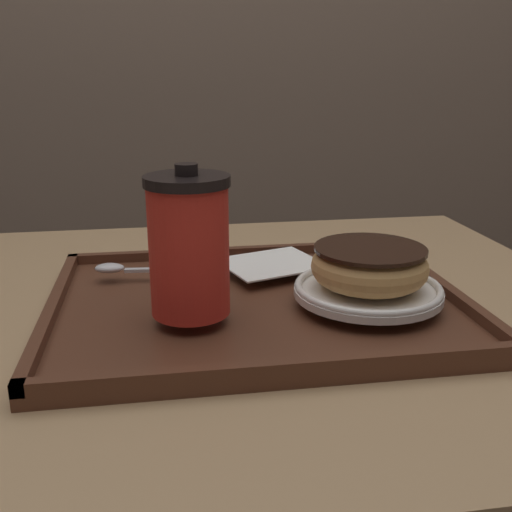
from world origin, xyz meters
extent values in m
cube|color=tan|center=(0.00, 0.00, 0.73)|extent=(0.85, 0.73, 0.03)
cube|color=#512D1E|center=(0.01, -0.03, 0.75)|extent=(0.45, 0.35, 0.01)
cube|color=#512D1E|center=(0.01, -0.20, 0.76)|extent=(0.45, 0.01, 0.01)
cube|color=#512D1E|center=(0.01, 0.14, 0.76)|extent=(0.45, 0.01, 0.01)
cube|color=#512D1E|center=(-0.21, -0.03, 0.76)|extent=(0.01, 0.35, 0.01)
cube|color=#512D1E|center=(0.23, -0.03, 0.76)|extent=(0.01, 0.35, 0.01)
cube|color=white|center=(0.04, 0.06, 0.77)|extent=(0.14, 0.13, 0.00)
cylinder|color=red|center=(-0.07, -0.08, 0.83)|extent=(0.08, 0.08, 0.13)
cylinder|color=black|center=(-0.07, -0.08, 0.90)|extent=(0.08, 0.08, 0.01)
cylinder|color=black|center=(-0.07, -0.08, 0.91)|extent=(0.02, 0.02, 0.01)
cylinder|color=white|center=(0.13, -0.06, 0.77)|extent=(0.16, 0.16, 0.01)
torus|color=white|center=(0.13, -0.06, 0.78)|extent=(0.16, 0.16, 0.01)
torus|color=tan|center=(0.13, -0.06, 0.80)|extent=(0.12, 0.12, 0.04)
cylinder|color=black|center=(0.13, -0.06, 0.82)|extent=(0.12, 0.12, 0.00)
ellipsoid|color=silver|center=(-0.15, 0.06, 0.77)|extent=(0.04, 0.02, 0.01)
cube|color=silver|center=(-0.08, 0.05, 0.77)|extent=(0.12, 0.02, 0.00)
camera|label=1|loc=(-0.09, -0.64, 1.00)|focal=42.00mm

